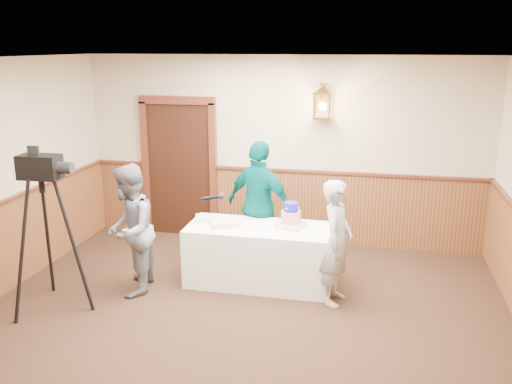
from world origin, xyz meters
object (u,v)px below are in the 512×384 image
(assistant_p, at_px, (260,206))
(baker, at_px, (337,242))
(tiered_cake, at_px, (291,217))
(sheet_cake_yellow, at_px, (225,223))
(interviewer, at_px, (130,230))
(display_table, at_px, (259,255))
(tv_camera_rig, at_px, (48,242))
(sheet_cake_green, at_px, (206,218))

(assistant_p, bearing_deg, baker, 165.44)
(tiered_cake, distance_m, assistant_p, 0.65)
(tiered_cake, height_order, assistant_p, assistant_p)
(sheet_cake_yellow, xyz_separation_m, assistant_p, (0.32, 0.57, 0.08))
(interviewer, height_order, baker, interviewer)
(display_table, height_order, tv_camera_rig, tv_camera_rig)
(tv_camera_rig, bearing_deg, sheet_cake_yellow, 28.56)
(assistant_p, height_order, tv_camera_rig, tv_camera_rig)
(sheet_cake_green, distance_m, baker, 1.75)
(tiered_cake, bearing_deg, sheet_cake_green, 178.92)
(tv_camera_rig, bearing_deg, interviewer, 35.40)
(assistant_p, bearing_deg, sheet_cake_green, 57.46)
(tiered_cake, xyz_separation_m, tv_camera_rig, (-2.56, -1.24, -0.07))
(tiered_cake, height_order, sheet_cake_yellow, tiered_cake)
(baker, bearing_deg, interviewer, 104.78)
(baker, bearing_deg, display_table, 79.97)
(interviewer, xyz_separation_m, assistant_p, (1.36, 1.10, 0.07))
(assistant_p, bearing_deg, interviewer, 62.39)
(sheet_cake_green, bearing_deg, baker, -13.90)
(interviewer, relative_size, baker, 1.08)
(baker, bearing_deg, sheet_cake_yellow, 87.90)
(display_table, xyz_separation_m, baker, (0.98, -0.33, 0.36))
(sheet_cake_yellow, height_order, tv_camera_rig, tv_camera_rig)
(sheet_cake_green, xyz_separation_m, assistant_p, (0.62, 0.42, 0.09))
(sheet_cake_yellow, relative_size, assistant_p, 0.20)
(tiered_cake, relative_size, interviewer, 0.24)
(tv_camera_rig, bearing_deg, baker, 11.25)
(sheet_cake_yellow, bearing_deg, sheet_cake_green, 152.61)
(baker, bearing_deg, assistant_p, 60.73)
(sheet_cake_yellow, xyz_separation_m, baker, (1.40, -0.26, -0.05))
(display_table, relative_size, tv_camera_rig, 1.00)
(tiered_cake, bearing_deg, assistant_p, 137.72)
(assistant_p, distance_m, tv_camera_rig, 2.67)
(sheet_cake_green, relative_size, baker, 0.18)
(display_table, bearing_deg, baker, -18.67)
(sheet_cake_yellow, distance_m, baker, 1.42)
(assistant_p, xyz_separation_m, tv_camera_rig, (-2.07, -1.68, -0.06))
(sheet_cake_green, height_order, baker, baker)
(display_table, bearing_deg, sheet_cake_yellow, -171.20)
(sheet_cake_green, bearing_deg, assistant_p, 34.10)
(tv_camera_rig, bearing_deg, display_table, 24.62)
(display_table, xyz_separation_m, tiered_cake, (0.38, 0.07, 0.50))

